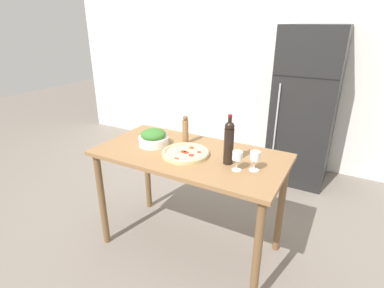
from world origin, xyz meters
TOP-DOWN VIEW (x-y plane):
  - ground_plane at (0.00, 0.00)m, footprint 14.00×14.00m
  - wall_back at (0.00, 2.14)m, footprint 6.40×0.06m
  - refrigerator at (0.55, 1.76)m, footprint 0.67×0.69m
  - prep_counter at (0.00, 0.00)m, footprint 1.47×0.76m
  - wine_bottle at (0.33, -0.03)m, footprint 0.07×0.07m
  - wine_glass_near at (0.42, -0.10)m, footprint 0.07×0.07m
  - wine_glass_far at (0.53, -0.04)m, footprint 0.07×0.07m
  - pepper_mill at (-0.12, 0.15)m, footprint 0.05×0.05m
  - salad_bowl at (-0.34, -0.00)m, footprint 0.24×0.24m
  - homemade_pizza at (-0.01, -0.05)m, footprint 0.36×0.36m

SIDE VIEW (x-z plane):
  - ground_plane at x=0.00m, z-range 0.00..0.00m
  - prep_counter at x=0.00m, z-range 0.33..1.22m
  - refrigerator at x=0.55m, z-range 0.00..1.81m
  - homemade_pizza at x=-0.01m, z-range 0.89..0.93m
  - salad_bowl at x=-0.34m, z-range 0.88..1.02m
  - wine_glass_far at x=0.53m, z-range 0.92..1.06m
  - wine_glass_near at x=0.42m, z-range 0.92..1.06m
  - pepper_mill at x=-0.12m, z-range 0.89..1.13m
  - wine_bottle at x=0.33m, z-range 0.88..1.24m
  - wall_back at x=0.00m, z-range 0.00..2.60m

